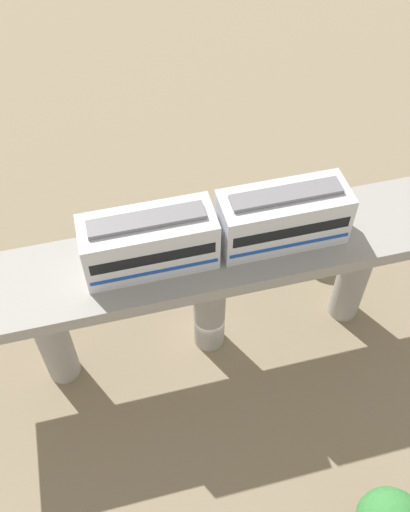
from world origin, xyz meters
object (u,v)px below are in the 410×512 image
at_px(parked_car_white, 115,272).
at_px(tree_near_viaduct, 304,210).
at_px(parked_car_red, 187,244).
at_px(train, 217,229).

distance_m(parked_car_white, tree_near_viaduct, 13.60).
relative_size(parked_car_red, tree_near_viaduct, 0.89).
xyz_separation_m(parked_car_red, parked_car_white, (1.34, -5.36, 0.00)).
bearing_deg(parked_car_white, tree_near_viaduct, 91.02).
bearing_deg(train, parked_car_red, -179.52).
bearing_deg(parked_car_red, tree_near_viaduct, 93.09).
height_order(parked_car_red, tree_near_viaduct, tree_near_viaduct).
bearing_deg(tree_near_viaduct, train, -51.41).
bearing_deg(train, tree_near_viaduct, 128.59).
height_order(train, parked_car_red, train).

